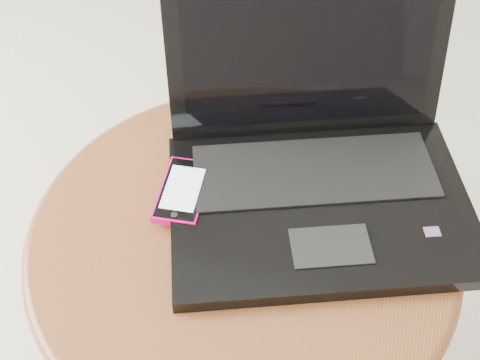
% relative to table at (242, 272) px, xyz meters
% --- Properties ---
extents(table, '(0.57, 0.57, 0.45)m').
position_rel_table_xyz_m(table, '(0.00, 0.00, 0.00)').
color(table, '#602712').
rests_on(table, ground).
extents(laptop, '(0.48, 0.46, 0.25)m').
position_rel_table_xyz_m(laptop, '(0.07, 0.10, 0.14)').
color(laptop, black).
rests_on(laptop, table).
extents(phone_black, '(0.10, 0.13, 0.01)m').
position_rel_table_xyz_m(phone_black, '(-0.09, 0.06, 0.10)').
color(phone_black, black).
rests_on(phone_black, table).
extents(phone_pink, '(0.07, 0.12, 0.01)m').
position_rel_table_xyz_m(phone_pink, '(-0.09, 0.03, 0.11)').
color(phone_pink, '#EB0675').
rests_on(phone_pink, phone_black).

